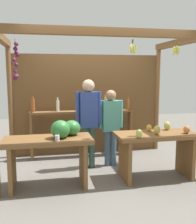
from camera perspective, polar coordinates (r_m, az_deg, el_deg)
The scene contains 7 objects.
ground_plane at distance 5.20m, azimuth -0.43°, elevation -11.77°, with size 12.00×12.00×0.00m, color slate.
market_stall at distance 5.36m, azimuth -1.45°, elevation 4.26°, with size 3.41×2.03×2.44m.
fruit_counter_left at distance 4.24m, azimuth -9.60°, elevation -7.02°, with size 1.38×0.68×1.07m.
fruit_counter_right at distance 4.63m, azimuth 12.52°, elevation -6.90°, with size 1.38×0.64×0.94m.
bottle_shelf_unit at distance 5.65m, azimuth -3.52°, elevation -1.88°, with size 2.19×0.22×1.33m.
vendor_man at distance 4.92m, azimuth -2.06°, elevation -0.72°, with size 0.48×0.23×1.68m.
vendor_woman at distance 5.07m, azimuth 2.75°, elevation -2.03°, with size 0.48×0.20×1.48m.
Camera 1 is at (-0.93, -4.80, 1.78)m, focal length 42.28 mm.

